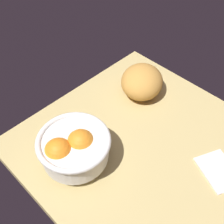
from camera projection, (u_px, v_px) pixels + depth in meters
ground_plane at (157, 157)px, 84.06cm from camera, size 77.48×66.38×3.00cm
fruit_bowl at (73, 148)px, 76.88cm from camera, size 20.14×20.14×11.28cm
bread_loaf at (142, 82)px, 97.00cm from camera, size 20.54×21.17×10.06cm
napkin_folded at (219, 170)px, 78.87cm from camera, size 14.80×13.32×0.86cm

